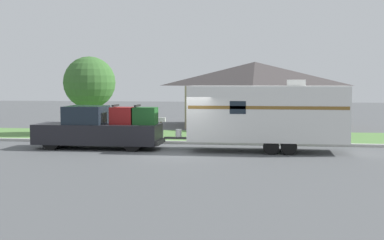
{
  "coord_description": "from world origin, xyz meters",
  "views": [
    {
      "loc": [
        3.73,
        -23.0,
        3.18
      ],
      "look_at": [
        0.24,
        1.35,
        1.4
      ],
      "focal_mm": 50.0,
      "sensor_mm": 36.0,
      "label": 1
    }
  ],
  "objects": [
    {
      "name": "travel_trailer",
      "position": [
        3.69,
        1.35,
        1.73
      ],
      "size": [
        8.27,
        2.38,
        3.26
      ],
      "color": "black",
      "rests_on": "ground_plane"
    },
    {
      "name": "pickup_truck",
      "position": [
        -4.19,
        1.35,
        0.93
      ],
      "size": [
        6.01,
        2.05,
        2.09
      ],
      "color": "black",
      "rests_on": "ground_plane"
    },
    {
      "name": "curb_strip",
      "position": [
        0.0,
        3.75,
        0.07
      ],
      "size": [
        80.0,
        0.3,
        0.14
      ],
      "color": "#ADADA8",
      "rests_on": "ground_plane"
    },
    {
      "name": "house_across_street",
      "position": [
        2.76,
        15.25,
        2.37
      ],
      "size": [
        9.75,
        7.2,
        4.57
      ],
      "color": "gray",
      "rests_on": "ground_plane"
    },
    {
      "name": "tree_in_yard",
      "position": [
        -6.89,
        7.81,
        3.11
      ],
      "size": [
        3.11,
        3.11,
        4.67
      ],
      "color": "brown",
      "rests_on": "ground_plane"
    },
    {
      "name": "mailbox",
      "position": [
        -1.94,
        4.89,
        0.97
      ],
      "size": [
        0.48,
        0.2,
        1.26
      ],
      "color": "brown",
      "rests_on": "ground_plane"
    },
    {
      "name": "ground_plane",
      "position": [
        0.0,
        0.0,
        0.0
      ],
      "size": [
        120.0,
        120.0,
        0.0
      ],
      "primitive_type": "plane",
      "color": "#515456"
    },
    {
      "name": "lawn_strip",
      "position": [
        0.0,
        7.4,
        0.01
      ],
      "size": [
        80.0,
        7.0,
        0.03
      ],
      "color": "#568442",
      "rests_on": "ground_plane"
    }
  ]
}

